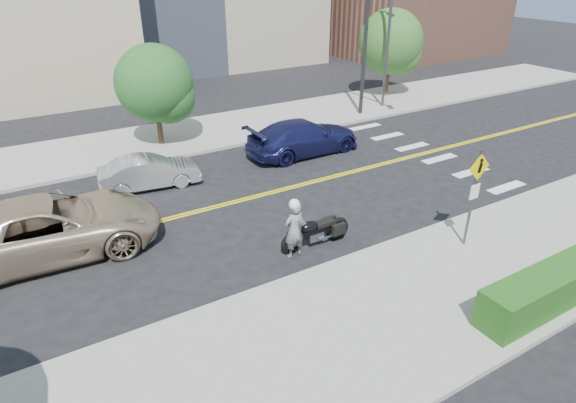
{
  "coord_description": "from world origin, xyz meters",
  "views": [
    {
      "loc": [
        -6.65,
        -14.17,
        7.87
      ],
      "look_at": [
        0.02,
        -2.97,
        1.2
      ],
      "focal_mm": 30.0,
      "sensor_mm": 36.0,
      "label": 1
    }
  ],
  "objects_px": {
    "motorcycle": "(316,225)",
    "parked_car_blue": "(304,137)",
    "parked_car_silver": "(149,172)",
    "pedestrian_sign": "(475,189)",
    "suv": "(48,228)",
    "motorcyclist": "(294,228)"
  },
  "relations": [
    {
      "from": "motorcyclist",
      "to": "motorcycle",
      "type": "distance_m",
      "value": 0.92
    },
    {
      "from": "suv",
      "to": "parked_car_blue",
      "type": "bearing_deg",
      "value": -70.7
    },
    {
      "from": "motorcyclist",
      "to": "parked_car_blue",
      "type": "height_order",
      "value": "motorcyclist"
    },
    {
      "from": "suv",
      "to": "parked_car_silver",
      "type": "height_order",
      "value": "suv"
    },
    {
      "from": "pedestrian_sign",
      "to": "motorcycle",
      "type": "distance_m",
      "value": 4.64
    },
    {
      "from": "parked_car_blue",
      "to": "suv",
      "type": "bearing_deg",
      "value": 105.13
    },
    {
      "from": "suv",
      "to": "pedestrian_sign",
      "type": "bearing_deg",
      "value": -116.23
    },
    {
      "from": "parked_car_silver",
      "to": "motorcycle",
      "type": "bearing_deg",
      "value": -147.76
    },
    {
      "from": "pedestrian_sign",
      "to": "parked_car_blue",
      "type": "bearing_deg",
      "value": 89.66
    },
    {
      "from": "parked_car_silver",
      "to": "parked_car_blue",
      "type": "xyz_separation_m",
      "value": [
        6.89,
        0.01,
        0.15
      ]
    },
    {
      "from": "motorcyclist",
      "to": "motorcycle",
      "type": "height_order",
      "value": "motorcyclist"
    },
    {
      "from": "motorcyclist",
      "to": "parked_car_silver",
      "type": "xyz_separation_m",
      "value": [
        -2.22,
        6.85,
        -0.32
      ]
    },
    {
      "from": "motorcycle",
      "to": "parked_car_silver",
      "type": "bearing_deg",
      "value": 114.79
    },
    {
      "from": "pedestrian_sign",
      "to": "motorcyclist",
      "type": "bearing_deg",
      "value": 153.91
    },
    {
      "from": "pedestrian_sign",
      "to": "motorcyclist",
      "type": "distance_m",
      "value": 5.24
    },
    {
      "from": "motorcycle",
      "to": "parked_car_blue",
      "type": "distance_m",
      "value": 7.69
    },
    {
      "from": "parked_car_blue",
      "to": "pedestrian_sign",
      "type": "bearing_deg",
      "value": 178.65
    },
    {
      "from": "parked_car_silver",
      "to": "pedestrian_sign",
      "type": "bearing_deg",
      "value": -135.74
    },
    {
      "from": "motorcycle",
      "to": "parked_car_silver",
      "type": "height_order",
      "value": "motorcycle"
    },
    {
      "from": "motorcycle",
      "to": "pedestrian_sign",
      "type": "bearing_deg",
      "value": -33.09
    },
    {
      "from": "pedestrian_sign",
      "to": "motorcycle",
      "type": "height_order",
      "value": "pedestrian_sign"
    },
    {
      "from": "motorcyclist",
      "to": "suv",
      "type": "distance_m",
      "value": 7.13
    }
  ]
}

